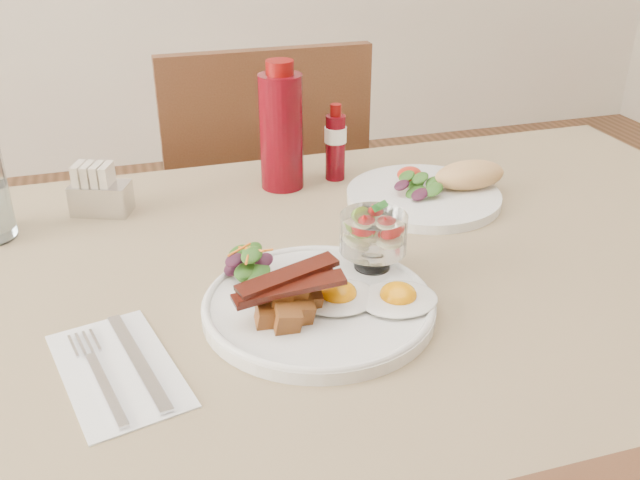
{
  "coord_description": "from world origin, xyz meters",
  "views": [
    {
      "loc": [
        -0.3,
        -0.78,
        1.22
      ],
      "look_at": [
        -0.07,
        -0.02,
        0.82
      ],
      "focal_mm": 40.0,
      "sensor_mm": 36.0,
      "label": 1
    }
  ],
  "objects_px": {
    "second_plate": "(434,190)",
    "ketchup_bottle": "(281,130)",
    "table": "(361,324)",
    "chair_far": "(260,218)",
    "hot_sauce_bottle": "(335,143)",
    "main_plate": "(319,307)",
    "sugar_caddy": "(99,193)",
    "fruit_cup": "(373,234)"
  },
  "relations": [
    {
      "from": "second_plate",
      "to": "sugar_caddy",
      "type": "relative_size",
      "value": 2.71
    },
    {
      "from": "main_plate",
      "to": "fruit_cup",
      "type": "distance_m",
      "value": 0.12
    },
    {
      "from": "second_plate",
      "to": "ketchup_bottle",
      "type": "distance_m",
      "value": 0.27
    },
    {
      "from": "main_plate",
      "to": "chair_far",
      "type": "bearing_deg",
      "value": 83.31
    },
    {
      "from": "table",
      "to": "hot_sauce_bottle",
      "type": "height_order",
      "value": "hot_sauce_bottle"
    },
    {
      "from": "second_plate",
      "to": "sugar_caddy",
      "type": "xyz_separation_m",
      "value": [
        -0.52,
        0.1,
        0.02
      ]
    },
    {
      "from": "chair_far",
      "to": "sugar_caddy",
      "type": "distance_m",
      "value": 0.56
    },
    {
      "from": "main_plate",
      "to": "ketchup_bottle",
      "type": "distance_m",
      "value": 0.41
    },
    {
      "from": "fruit_cup",
      "to": "second_plate",
      "type": "relative_size",
      "value": 0.32
    },
    {
      "from": "main_plate",
      "to": "second_plate",
      "type": "distance_m",
      "value": 0.39
    },
    {
      "from": "second_plate",
      "to": "sugar_caddy",
      "type": "bearing_deg",
      "value": 168.61
    },
    {
      "from": "table",
      "to": "ketchup_bottle",
      "type": "distance_m",
      "value": 0.36
    },
    {
      "from": "hot_sauce_bottle",
      "to": "sugar_caddy",
      "type": "height_order",
      "value": "hot_sauce_bottle"
    },
    {
      "from": "table",
      "to": "fruit_cup",
      "type": "xyz_separation_m",
      "value": [
        0.0,
        -0.02,
        0.15
      ]
    },
    {
      "from": "main_plate",
      "to": "table",
      "type": "bearing_deg",
      "value": 43.88
    },
    {
      "from": "main_plate",
      "to": "ketchup_bottle",
      "type": "bearing_deg",
      "value": 81.94
    },
    {
      "from": "chair_far",
      "to": "main_plate",
      "type": "height_order",
      "value": "chair_far"
    },
    {
      "from": "second_plate",
      "to": "sugar_caddy",
      "type": "distance_m",
      "value": 0.53
    },
    {
      "from": "fruit_cup",
      "to": "ketchup_bottle",
      "type": "height_order",
      "value": "ketchup_bottle"
    },
    {
      "from": "main_plate",
      "to": "second_plate",
      "type": "relative_size",
      "value": 1.04
    },
    {
      "from": "sugar_caddy",
      "to": "fruit_cup",
      "type": "bearing_deg",
      "value": -21.06
    },
    {
      "from": "chair_far",
      "to": "second_plate",
      "type": "bearing_deg",
      "value": -68.49
    },
    {
      "from": "table",
      "to": "chair_far",
      "type": "height_order",
      "value": "chair_far"
    },
    {
      "from": "hot_sauce_bottle",
      "to": "second_plate",
      "type": "bearing_deg",
      "value": -46.26
    },
    {
      "from": "fruit_cup",
      "to": "second_plate",
      "type": "height_order",
      "value": "fruit_cup"
    },
    {
      "from": "chair_far",
      "to": "main_plate",
      "type": "bearing_deg",
      "value": -96.69
    },
    {
      "from": "sugar_caddy",
      "to": "chair_far",
      "type": "bearing_deg",
      "value": 70.89
    },
    {
      "from": "ketchup_bottle",
      "to": "sugar_caddy",
      "type": "xyz_separation_m",
      "value": [
        -0.3,
        -0.02,
        -0.07
      ]
    },
    {
      "from": "fruit_cup",
      "to": "ketchup_bottle",
      "type": "bearing_deg",
      "value": 96.06
    },
    {
      "from": "chair_far",
      "to": "hot_sauce_bottle",
      "type": "distance_m",
      "value": 0.46
    },
    {
      "from": "chair_far",
      "to": "sugar_caddy",
      "type": "bearing_deg",
      "value": -131.17
    },
    {
      "from": "second_plate",
      "to": "hot_sauce_bottle",
      "type": "distance_m",
      "value": 0.19
    },
    {
      "from": "main_plate",
      "to": "sugar_caddy",
      "type": "relative_size",
      "value": 2.81
    },
    {
      "from": "table",
      "to": "chair_far",
      "type": "bearing_deg",
      "value": 90.0
    },
    {
      "from": "main_plate",
      "to": "sugar_caddy",
      "type": "bearing_deg",
      "value": 122.98
    },
    {
      "from": "ketchup_bottle",
      "to": "hot_sauce_bottle",
      "type": "bearing_deg",
      "value": 3.49
    },
    {
      "from": "fruit_cup",
      "to": "sugar_caddy",
      "type": "relative_size",
      "value": 0.88
    },
    {
      "from": "chair_far",
      "to": "second_plate",
      "type": "distance_m",
      "value": 0.57
    },
    {
      "from": "main_plate",
      "to": "ketchup_bottle",
      "type": "xyz_separation_m",
      "value": [
        0.06,
        0.39,
        0.09
      ]
    },
    {
      "from": "main_plate",
      "to": "hot_sauce_bottle",
      "type": "bearing_deg",
      "value": 69.27
    },
    {
      "from": "table",
      "to": "ketchup_bottle",
      "type": "height_order",
      "value": "ketchup_bottle"
    },
    {
      "from": "chair_far",
      "to": "table",
      "type": "bearing_deg",
      "value": -90.0
    }
  ]
}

